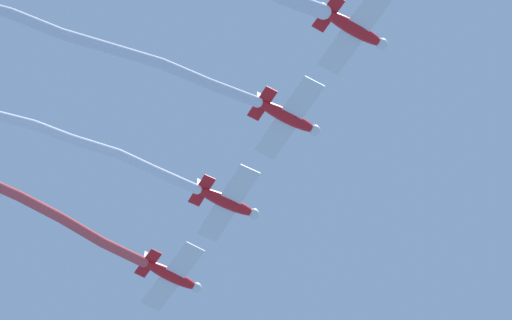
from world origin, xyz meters
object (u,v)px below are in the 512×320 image
Objects in this scene: airplane_lead at (355,29)px; airplane_slot at (172,276)px; airplane_left_wing at (288,117)px; airplane_right_wing at (228,202)px.

airplane_slot reaches higher than airplane_lead.
airplane_right_wing is at bearing 91.59° from airplane_left_wing.
airplane_right_wing is (8.24, 12.38, 0.00)m from airplane_lead.
airplane_left_wing is at bearing -90.83° from airplane_slot.
airplane_slot is (8.24, 12.39, 0.00)m from airplane_left_wing.
airplane_lead is 1.01× the size of airplane_left_wing.
airplane_left_wing and airplane_slot have the same top height.
airplane_lead is 0.99× the size of airplane_slot.
airplane_left_wing is 7.44m from airplane_right_wing.
airplane_left_wing is (4.12, 6.19, 0.30)m from airplane_lead.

